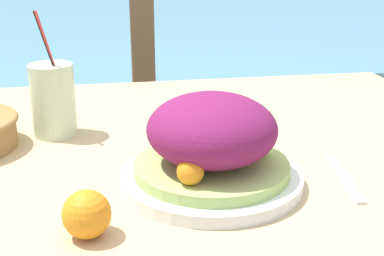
{
  "coord_description": "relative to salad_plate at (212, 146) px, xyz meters",
  "views": [
    {
      "loc": [
        -0.12,
        -0.95,
        1.08
      ],
      "look_at": [
        0.02,
        -0.09,
        0.76
      ],
      "focal_mm": 50.0,
      "sensor_mm": 36.0,
      "label": 1
    }
  ],
  "objects": [
    {
      "name": "patio_table",
      "position": [
        -0.04,
        0.19,
        -0.14
      ],
      "size": [
        1.29,
        0.92,
        0.7
      ],
      "color": "tan",
      "rests_on": "ground_plane"
    },
    {
      "name": "salad_plate",
      "position": [
        0.0,
        0.0,
        0.0
      ],
      "size": [
        0.29,
        0.29,
        0.15
      ],
      "color": "silver",
      "rests_on": "patio_table"
    },
    {
      "name": "railing_fence",
      "position": [
        -0.04,
        0.9,
        0.07
      ],
      "size": [
        2.8,
        0.08,
        1.12
      ],
      "color": "brown",
      "rests_on": "ground_plane"
    },
    {
      "name": "knife",
      "position": [
        0.22,
        -0.02,
        -0.06
      ],
      "size": [
        0.04,
        0.18,
        0.0
      ],
      "color": "silver",
      "rests_on": "patio_table"
    },
    {
      "name": "sea_backdrop",
      "position": [
        -0.04,
        3.4,
        -0.52
      ],
      "size": [
        12.0,
        4.0,
        0.49
      ],
      "color": "#568EA8",
      "rests_on": "ground_plane"
    },
    {
      "name": "drink_glass",
      "position": [
        -0.26,
        0.27,
        0.01
      ],
      "size": [
        0.09,
        0.09,
        0.25
      ],
      "color": "beige",
      "rests_on": "patio_table"
    },
    {
      "name": "orange_near_basket",
      "position": [
        -0.19,
        -0.13,
        -0.03
      ],
      "size": [
        0.07,
        0.07,
        0.07
      ],
      "color": "orange",
      "rests_on": "patio_table"
    }
  ]
}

